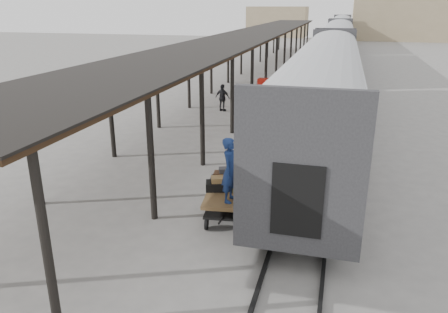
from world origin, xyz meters
The scene contains 11 objects.
ground centered at (0.00, 0.00, 0.00)m, with size 160.00×160.00×0.00m, color slate.
train centered at (3.19, 33.79, 2.69)m, with size 3.45×76.01×4.01m.
canopy centered at (-3.40, 24.00, 4.00)m, with size 4.90×64.30×4.15m.
rails centered at (3.20, 34.00, 0.06)m, with size 1.54×150.00×0.12m.
building_far centered at (14.00, 78.00, 4.00)m, with size 18.00×10.00×8.00m, color tan.
building_left centered at (-10.00, 82.00, 3.00)m, with size 12.00×8.00×6.00m, color tan.
baggage_cart centered at (0.82, -1.26, 0.65)m, with size 1.53×2.53×0.86m.
suitcase_stack centered at (0.64, -0.92, 1.05)m, with size 1.31×1.27×0.57m.
luggage_tug centered at (-1.32, 16.87, 0.65)m, with size 1.10×1.67×1.41m.
porter centered at (1.07, -1.91, 1.83)m, with size 0.71×0.46×1.94m, color navy.
pedestrian centered at (-3.12, 12.66, 0.85)m, with size 0.99×0.41×1.70m, color black.
Camera 1 is at (3.95, -13.31, 6.34)m, focal length 35.00 mm.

